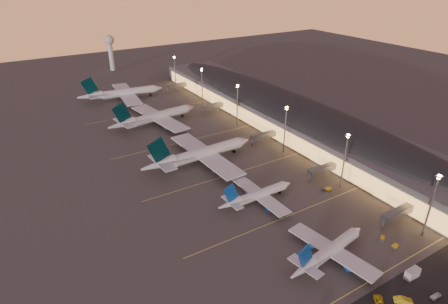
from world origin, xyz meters
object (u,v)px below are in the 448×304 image
(baggage_tug_b, at_px, (382,239))
(service_van_e, at_px, (436,296))
(airliner_wide_near, at_px, (199,154))
(service_van_d, at_px, (380,302))
(airliner_narrow_north, at_px, (256,195))
(baggage_tug_c, at_px, (327,189))
(radar_tower, at_px, (110,47))
(catering_truck_a, at_px, (413,273))
(service_van_f, at_px, (403,300))
(airliner_wide_mid, at_px, (154,117))
(baggage_tug_a, at_px, (394,247))
(airliner_wide_far, at_px, (122,93))
(airliner_narrow_south, at_px, (329,251))

(baggage_tug_b, relative_size, service_van_e, 0.84)
(airliner_wide_near, bearing_deg, service_van_d, -90.18)
(airliner_narrow_north, xyz_separation_m, baggage_tug_c, (32.38, -8.87, -2.86))
(radar_tower, bearing_deg, catering_truck_a, -89.26)
(airliner_wide_near, height_order, service_van_d, airliner_wide_near)
(baggage_tug_b, bearing_deg, airliner_wide_near, 78.56)
(service_van_d, relative_size, service_van_e, 1.28)
(service_van_f, bearing_deg, airliner_wide_mid, 42.50)
(baggage_tug_a, xyz_separation_m, service_van_d, (-25.00, -13.37, 0.27))
(baggage_tug_a, xyz_separation_m, baggage_tug_b, (0.04, 5.08, -0.02))
(airliner_wide_far, bearing_deg, baggage_tug_c, -71.09)
(airliner_narrow_north, relative_size, service_van_e, 8.56)
(airliner_wide_near, height_order, catering_truck_a, airliner_wide_near)
(airliner_wide_far, distance_m, service_van_f, 226.00)
(airliner_wide_far, relative_size, catering_truck_a, 10.64)
(airliner_wide_far, height_order, service_van_f, airliner_wide_far)
(baggage_tug_c, relative_size, service_van_d, 0.78)
(airliner_wide_near, xyz_separation_m, service_van_f, (10.43, -108.23, -4.16))
(catering_truck_a, height_order, service_van_d, catering_truck_a)
(airliner_narrow_south, height_order, baggage_tug_c, airliner_narrow_south)
(airliner_wide_near, xyz_separation_m, airliner_wide_far, (-2.05, 117.38, 0.03))
(baggage_tug_b, bearing_deg, baggage_tug_a, -120.41)
(airliner_wide_mid, bearing_deg, service_van_f, -94.30)
(baggage_tug_b, bearing_deg, airliner_narrow_north, 89.94)
(baggage_tug_a, relative_size, baggage_tug_b, 1.02)
(airliner_wide_near, bearing_deg, catering_truck_a, -80.40)
(airliner_narrow_north, xyz_separation_m, airliner_wide_far, (-6.05, 160.44, 1.67))
(service_van_e, bearing_deg, airliner_narrow_south, 31.90)
(airliner_narrow_south, distance_m, service_van_d, 21.66)
(baggage_tug_a, relative_size, catering_truck_a, 0.64)
(radar_tower, xyz_separation_m, service_van_d, (-13.89, -312.44, -21.11))
(airliner_wide_near, relative_size, catering_truck_a, 10.57)
(baggage_tug_a, bearing_deg, catering_truck_a, -125.48)
(airliner_narrow_south, bearing_deg, radar_tower, 78.74)
(airliner_wide_near, relative_size, radar_tower, 1.88)
(airliner_narrow_south, relative_size, service_van_d, 6.92)
(radar_tower, relative_size, baggage_tug_c, 7.63)
(airliner_narrow_south, xyz_separation_m, airliner_wide_far, (-6.66, 200.91, 1.57))
(airliner_narrow_south, bearing_deg, airliner_wide_far, 83.25)
(airliner_narrow_south, bearing_deg, catering_truck_a, -57.65)
(airliner_narrow_south, bearing_deg, baggage_tug_b, -15.70)
(airliner_narrow_south, xyz_separation_m, baggage_tug_a, (24.37, -8.10, -3.02))
(baggage_tug_b, relative_size, baggage_tug_c, 0.85)
(radar_tower, height_order, service_van_f, radar_tower)
(airliner_wide_far, distance_m, radar_tower, 93.75)
(airliner_narrow_north, distance_m, airliner_wide_mid, 102.66)
(airliner_wide_mid, bearing_deg, service_van_e, -91.11)
(airliner_wide_near, height_order, radar_tower, radar_tower)
(baggage_tug_a, distance_m, service_van_e, 22.40)
(airliner_wide_near, relative_size, baggage_tug_a, 16.63)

